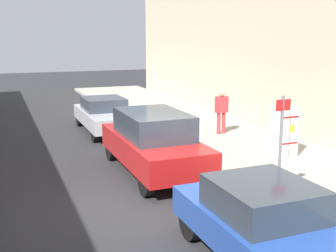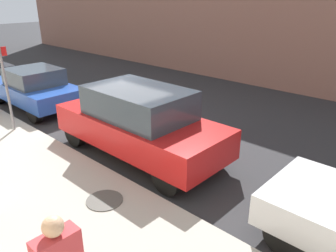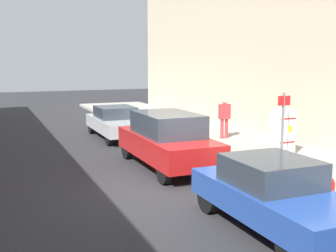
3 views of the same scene
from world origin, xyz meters
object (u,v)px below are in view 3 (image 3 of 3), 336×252
Objects in this scene: discarded_refrigerator at (282,132)px; fire_hydrant at (329,193)px; pedestrian_walking_far at (224,116)px; parked_hatchback_blue at (275,194)px; street_sign_post at (282,135)px; parked_sedan_silver at (116,122)px; parked_suv_red at (167,139)px.

discarded_refrigerator is 5.57m from fire_hydrant.
discarded_refrigerator is 2.21× the size of fire_hydrant.
pedestrian_walking_far is 0.41× the size of parked_hatchback_blue.
street_sign_post is at bearing -130.69° from parked_hatchback_blue.
discarded_refrigerator is at bearing -128.44° from street_sign_post.
parked_sedan_silver is at bearing 115.78° from pedestrian_walking_far.
pedestrian_walking_far is 9.38m from parked_hatchback_blue.
discarded_refrigerator is 0.34× the size of parked_suv_red.
parked_sedan_silver is at bearing -56.75° from discarded_refrigerator.
parked_suv_red reaches higher than parked_hatchback_blue.
fire_hydrant is at bearing 62.25° from discarded_refrigerator.
pedestrian_walking_far reaches higher than fire_hydrant.
discarded_refrigerator reaches higher than fire_hydrant.
fire_hydrant is at bearing 105.88° from parked_suv_red.
street_sign_post reaches higher than parked_sedan_silver.
pedestrian_walking_far is 4.92m from parked_suv_red.
parked_sedan_silver is (1.62, -9.45, -0.82)m from street_sign_post.
pedestrian_walking_far is 4.80m from parked_sedan_silver.
parked_hatchback_blue is at bearing 4.47° from fire_hydrant.
parked_sedan_silver reaches higher than fire_hydrant.
pedestrian_walking_far is 0.36× the size of parked_suv_red.
discarded_refrigerator is 0.36× the size of parked_sedan_silver.
parked_suv_red is at bearing 90.00° from parked_sedan_silver.
discarded_refrigerator is 0.64× the size of street_sign_post.
parked_hatchback_blue reaches higher than parked_sedan_silver.
street_sign_post is 7.04m from pedestrian_walking_far.
fire_hydrant is 0.15× the size of parked_suv_red.
fire_hydrant is at bearing 87.38° from street_sign_post.
parked_suv_red is (3.88, 3.01, -0.22)m from pedestrian_walking_far.
parked_suv_red is at bearing -74.12° from fire_hydrant.
fire_hydrant is at bearing 97.80° from parked_sedan_silver.
pedestrian_walking_far is (-2.26, -6.65, -0.41)m from street_sign_post.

